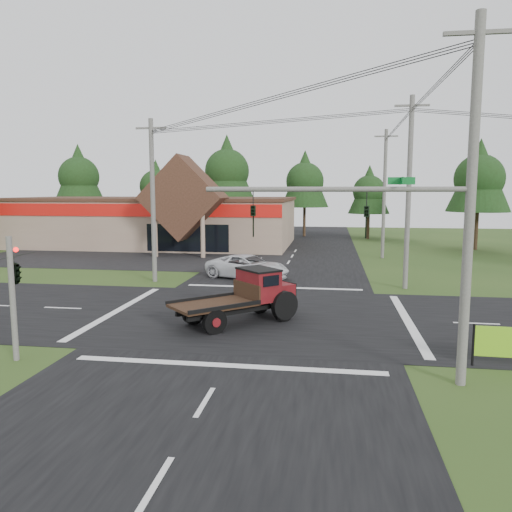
# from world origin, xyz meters

# --- Properties ---
(ground) EXTENTS (120.00, 120.00, 0.00)m
(ground) POSITION_xyz_m (0.00, 0.00, 0.00)
(ground) COLOR #284317
(ground) RESTS_ON ground
(road_ns) EXTENTS (12.00, 120.00, 0.02)m
(road_ns) POSITION_xyz_m (0.00, 0.00, 0.01)
(road_ns) COLOR black
(road_ns) RESTS_ON ground
(road_ew) EXTENTS (120.00, 12.00, 0.02)m
(road_ew) POSITION_xyz_m (0.00, 0.00, 0.01)
(road_ew) COLOR black
(road_ew) RESTS_ON ground
(parking_apron) EXTENTS (28.00, 14.00, 0.02)m
(parking_apron) POSITION_xyz_m (-14.00, 19.00, 0.01)
(parking_apron) COLOR black
(parking_apron) RESTS_ON ground
(cvs_building) EXTENTS (30.40, 18.20, 9.19)m
(cvs_building) POSITION_xyz_m (-15.70, 29.57, 2.78)
(cvs_building) COLOR gray
(cvs_building) RESTS_ON ground
(traffic_signal_mast) EXTENTS (8.12, 0.24, 7.00)m
(traffic_signal_mast) POSITION_xyz_m (5.82, -7.50, 4.43)
(traffic_signal_mast) COLOR #595651
(traffic_signal_mast) RESTS_ON ground
(traffic_signal_corner) EXTENTS (0.53, 2.48, 4.40)m
(traffic_signal_corner) POSITION_xyz_m (-7.50, -7.32, 3.52)
(traffic_signal_corner) COLOR #595651
(traffic_signal_corner) RESTS_ON ground
(utility_pole_nr) EXTENTS (2.00, 0.30, 11.00)m
(utility_pole_nr) POSITION_xyz_m (7.50, -7.50, 5.64)
(utility_pole_nr) COLOR #595651
(utility_pole_nr) RESTS_ON ground
(utility_pole_nw) EXTENTS (2.00, 0.30, 10.50)m
(utility_pole_nw) POSITION_xyz_m (-8.00, 8.00, 5.39)
(utility_pole_nw) COLOR #595651
(utility_pole_nw) RESTS_ON ground
(utility_pole_ne) EXTENTS (2.00, 0.30, 11.50)m
(utility_pole_ne) POSITION_xyz_m (8.00, 8.00, 5.89)
(utility_pole_ne) COLOR #595651
(utility_pole_ne) RESTS_ON ground
(utility_pole_n) EXTENTS (2.00, 0.30, 11.20)m
(utility_pole_n) POSITION_xyz_m (8.00, 22.00, 5.74)
(utility_pole_n) COLOR #595651
(utility_pole_n) RESTS_ON ground
(tree_row_a) EXTENTS (6.72, 6.72, 12.12)m
(tree_row_a) POSITION_xyz_m (-30.00, 40.00, 8.05)
(tree_row_a) COLOR #332316
(tree_row_a) RESTS_ON ground
(tree_row_b) EXTENTS (5.60, 5.60, 10.10)m
(tree_row_b) POSITION_xyz_m (-20.00, 42.00, 6.70)
(tree_row_b) COLOR #332316
(tree_row_b) RESTS_ON ground
(tree_row_c) EXTENTS (7.28, 7.28, 13.13)m
(tree_row_c) POSITION_xyz_m (-10.00, 41.00, 8.72)
(tree_row_c) COLOR #332316
(tree_row_c) RESTS_ON ground
(tree_row_d) EXTENTS (6.16, 6.16, 11.11)m
(tree_row_d) POSITION_xyz_m (0.00, 42.00, 7.38)
(tree_row_d) COLOR #332316
(tree_row_d) RESTS_ON ground
(tree_row_e) EXTENTS (5.04, 5.04, 9.09)m
(tree_row_e) POSITION_xyz_m (8.00, 40.00, 6.03)
(tree_row_e) COLOR #332316
(tree_row_e) RESTS_ON ground
(tree_side_ne) EXTENTS (6.16, 6.16, 11.11)m
(tree_side_ne) POSITION_xyz_m (18.00, 30.00, 7.38)
(tree_side_ne) COLOR #332316
(tree_side_ne) RESTS_ON ground
(antique_flatbed_truck) EXTENTS (5.82, 5.64, 2.45)m
(antique_flatbed_truck) POSITION_xyz_m (-0.68, -1.48, 1.23)
(antique_flatbed_truck) COLOR #510B10
(antique_flatbed_truck) RESTS_ON ground
(white_pickup) EXTENTS (6.38, 4.73, 1.61)m
(white_pickup) POSITION_xyz_m (-2.12, 10.02, 0.81)
(white_pickup) COLOR silver
(white_pickup) RESTS_ON ground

